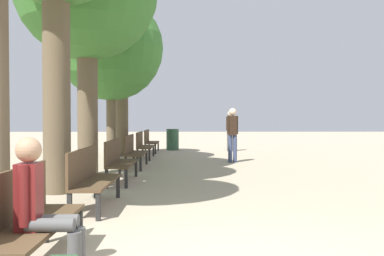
% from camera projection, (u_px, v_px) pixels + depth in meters
% --- Properties ---
extents(bench_row_0, '(0.47, 1.77, 0.91)m').
position_uv_depth(bench_row_0, '(24.00, 214.00, 3.90)').
color(bench_row_0, '#4C3823').
rests_on(bench_row_0, ground_plane).
extents(bench_row_1, '(0.47, 1.77, 0.91)m').
position_uv_depth(bench_row_1, '(90.00, 175.00, 6.58)').
color(bench_row_1, '#4C3823').
rests_on(bench_row_1, ground_plane).
extents(bench_row_2, '(0.47, 1.77, 0.91)m').
position_uv_depth(bench_row_2, '(118.00, 158.00, 9.25)').
color(bench_row_2, '#4C3823').
rests_on(bench_row_2, ground_plane).
extents(bench_row_3, '(0.47, 1.77, 0.91)m').
position_uv_depth(bench_row_3, '(133.00, 149.00, 11.92)').
color(bench_row_3, '#4C3823').
rests_on(bench_row_3, ground_plane).
extents(bench_row_4, '(0.47, 1.77, 0.91)m').
position_uv_depth(bench_row_4, '(143.00, 144.00, 14.60)').
color(bench_row_4, '#4C3823').
rests_on(bench_row_4, ground_plane).
extents(bench_row_5, '(0.47, 1.77, 0.91)m').
position_uv_depth(bench_row_5, '(150.00, 140.00, 17.27)').
color(bench_row_5, '#4C3823').
rests_on(bench_row_5, ground_plane).
extents(tree_row_3, '(3.32, 3.32, 5.26)m').
position_uv_depth(tree_row_3, '(111.00, 49.00, 13.50)').
color(tree_row_3, brown).
rests_on(tree_row_3, ground_plane).
extents(tree_row_4, '(2.31, 2.31, 4.92)m').
position_uv_depth(tree_row_4, '(121.00, 57.00, 15.64)').
color(tree_row_4, brown).
rests_on(tree_row_4, ground_plane).
extents(person_seated, '(0.58, 0.33, 1.22)m').
position_uv_depth(person_seated, '(42.00, 204.00, 3.68)').
color(person_seated, '#4C4C4C').
rests_on(person_seated, ground_plane).
extents(pedestrian_near, '(0.34, 0.23, 1.70)m').
position_uv_depth(pedestrian_near, '(233.00, 131.00, 13.33)').
color(pedestrian_near, '#384260').
rests_on(pedestrian_near, ground_plane).
extents(pedestrian_mid, '(0.34, 0.28, 1.68)m').
position_uv_depth(pedestrian_mid, '(230.00, 128.00, 17.78)').
color(pedestrian_mid, '#4C4C4C').
rests_on(pedestrian_mid, ground_plane).
extents(trash_bin, '(0.54, 0.54, 0.92)m').
position_uv_depth(trash_bin, '(173.00, 140.00, 18.51)').
color(trash_bin, '#2D5138').
rests_on(trash_bin, ground_plane).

